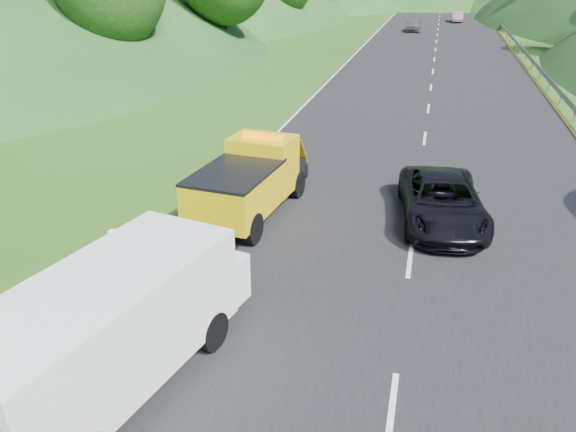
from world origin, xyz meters
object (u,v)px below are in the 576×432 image
(woman, at_px, (124,290))
(child, at_px, (136,324))
(white_van, at_px, (111,325))
(suitcase, at_px, (93,274))
(passing_suv, at_px, (440,222))
(tow_truck, at_px, (250,179))

(woman, distance_m, child, 1.60)
(white_van, bearing_deg, suitcase, 140.37)
(woman, height_order, passing_suv, woman)
(child, bearing_deg, suitcase, -177.28)
(white_van, xyz_separation_m, child, (-0.68, 1.88, -1.38))
(woman, xyz_separation_m, passing_suv, (7.62, 6.09, 0.00))
(woman, distance_m, passing_suv, 9.75)
(woman, distance_m, suitcase, 0.91)
(child, distance_m, passing_suv, 9.86)
(woman, height_order, child, woman)
(tow_truck, height_order, woman, tow_truck)
(white_van, distance_m, passing_suv, 11.04)
(child, distance_m, suitcase, 2.30)
(passing_suv, bearing_deg, suitcase, -151.99)
(white_van, distance_m, woman, 3.81)
(tow_truck, relative_size, suitcase, 9.68)
(white_van, xyz_separation_m, woman, (-1.69, 3.12, -1.38))
(white_van, height_order, suitcase, white_van)
(white_van, bearing_deg, tow_truck, 101.99)
(tow_truck, distance_m, child, 6.67)
(white_van, relative_size, passing_suv, 1.41)
(white_van, height_order, woman, white_van)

